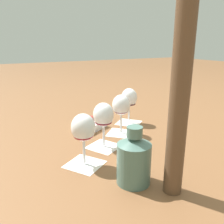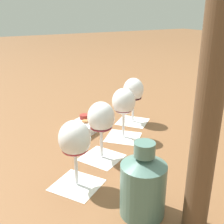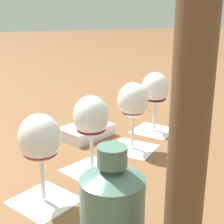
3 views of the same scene
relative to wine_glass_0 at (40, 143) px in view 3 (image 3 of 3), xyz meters
name	(u,v)px [view 3 (image 3 of 3)]	position (x,y,z in m)	size (l,w,h in m)	color
ground_plane	(113,159)	(0.18, 0.14, -0.12)	(8.00, 8.00, 0.00)	brown
tasting_card_0	(44,201)	(0.00, 0.00, -0.12)	(0.15, 0.15, 0.00)	silver
tasting_card_1	(92,170)	(0.12, 0.09, -0.12)	(0.15, 0.15, 0.00)	silver
tasting_card_2	(132,148)	(0.25, 0.18, -0.12)	(0.16, 0.16, 0.00)	silver
tasting_card_3	(153,131)	(0.36, 0.28, -0.12)	(0.16, 0.16, 0.00)	silver
wine_glass_0	(40,143)	(0.00, 0.00, 0.00)	(0.08, 0.08, 0.17)	white
wine_glass_1	(91,120)	(0.12, 0.09, 0.00)	(0.08, 0.08, 0.17)	white
wine_glass_2	(133,104)	(0.25, 0.18, 0.00)	(0.08, 0.08, 0.17)	white
wine_glass_3	(155,91)	(0.36, 0.28, 0.00)	(0.08, 0.08, 0.17)	white
ceramic_vase	(112,206)	(0.09, -0.16, -0.05)	(0.10, 0.10, 0.17)	#4C7066
snack_dish	(87,131)	(0.16, 0.30, -0.10)	(0.17, 0.15, 0.05)	silver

